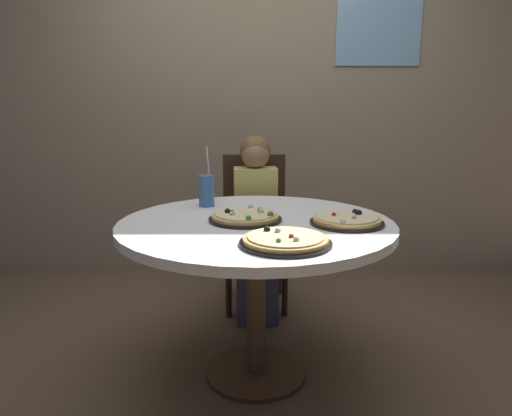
{
  "coord_description": "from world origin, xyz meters",
  "views": [
    {
      "loc": [
        -0.01,
        -2.03,
        1.25
      ],
      "look_at": [
        0.0,
        0.05,
        0.8
      ],
      "focal_mm": 32.99,
      "sensor_mm": 36.0,
      "label": 1
    }
  ],
  "objects_px": {
    "diner_child": "(256,236)",
    "pizza_cheese": "(285,241)",
    "pizza_pepperoni": "(347,220)",
    "soda_cup": "(207,191)",
    "dining_table": "(256,242)",
    "pizza_veggie": "(245,217)",
    "chair_wooden": "(255,222)"
  },
  "relations": [
    {
      "from": "diner_child",
      "to": "pizza_veggie",
      "type": "height_order",
      "value": "diner_child"
    },
    {
      "from": "pizza_veggie",
      "to": "pizza_cheese",
      "type": "height_order",
      "value": "pizza_veggie"
    },
    {
      "from": "dining_table",
      "to": "chair_wooden",
      "type": "bearing_deg",
      "value": 90.25
    },
    {
      "from": "pizza_cheese",
      "to": "soda_cup",
      "type": "relative_size",
      "value": 1.13
    },
    {
      "from": "diner_child",
      "to": "dining_table",
      "type": "bearing_deg",
      "value": -90.26
    },
    {
      "from": "diner_child",
      "to": "pizza_pepperoni",
      "type": "relative_size",
      "value": 3.36
    },
    {
      "from": "soda_cup",
      "to": "diner_child",
      "type": "bearing_deg",
      "value": 55.83
    },
    {
      "from": "soda_cup",
      "to": "pizza_veggie",
      "type": "bearing_deg",
      "value": -57.18
    },
    {
      "from": "chair_wooden",
      "to": "pizza_pepperoni",
      "type": "relative_size",
      "value": 2.95
    },
    {
      "from": "pizza_pepperoni",
      "to": "soda_cup",
      "type": "xyz_separation_m",
      "value": [
        -0.65,
        0.38,
        0.06
      ]
    },
    {
      "from": "dining_table",
      "to": "soda_cup",
      "type": "relative_size",
      "value": 4.0
    },
    {
      "from": "chair_wooden",
      "to": "pizza_veggie",
      "type": "relative_size",
      "value": 2.89
    },
    {
      "from": "pizza_veggie",
      "to": "diner_child",
      "type": "bearing_deg",
      "value": 85.78
    },
    {
      "from": "diner_child",
      "to": "soda_cup",
      "type": "bearing_deg",
      "value": -124.17
    },
    {
      "from": "chair_wooden",
      "to": "pizza_veggie",
      "type": "distance_m",
      "value": 0.9
    },
    {
      "from": "diner_child",
      "to": "pizza_cheese",
      "type": "xyz_separation_m",
      "value": [
        0.1,
        -1.07,
        0.28
      ]
    },
    {
      "from": "chair_wooden",
      "to": "diner_child",
      "type": "relative_size",
      "value": 0.88
    },
    {
      "from": "diner_child",
      "to": "pizza_veggie",
      "type": "xyz_separation_m",
      "value": [
        -0.05,
        -0.69,
        0.28
      ]
    },
    {
      "from": "pizza_pepperoni",
      "to": "pizza_veggie",
      "type": "bearing_deg",
      "value": 172.0
    },
    {
      "from": "pizza_pepperoni",
      "to": "soda_cup",
      "type": "height_order",
      "value": "soda_cup"
    },
    {
      "from": "chair_wooden",
      "to": "pizza_veggie",
      "type": "bearing_deg",
      "value": -92.87
    },
    {
      "from": "chair_wooden",
      "to": "pizza_cheese",
      "type": "height_order",
      "value": "chair_wooden"
    },
    {
      "from": "soda_cup",
      "to": "chair_wooden",
      "type": "bearing_deg",
      "value": 66.08
    },
    {
      "from": "chair_wooden",
      "to": "diner_child",
      "type": "bearing_deg",
      "value": -87.78
    },
    {
      "from": "dining_table",
      "to": "soda_cup",
      "type": "xyz_separation_m",
      "value": [
        -0.25,
        0.33,
        0.18
      ]
    },
    {
      "from": "pizza_cheese",
      "to": "soda_cup",
      "type": "xyz_separation_m",
      "value": [
        -0.36,
        0.69,
        0.07
      ]
    },
    {
      "from": "chair_wooden",
      "to": "pizza_veggie",
      "type": "xyz_separation_m",
      "value": [
        -0.04,
        -0.87,
        0.24
      ]
    },
    {
      "from": "pizza_cheese",
      "to": "pizza_pepperoni",
      "type": "bearing_deg",
      "value": 47.29
    },
    {
      "from": "dining_table",
      "to": "diner_child",
      "type": "relative_size",
      "value": 1.14
    },
    {
      "from": "dining_table",
      "to": "pizza_pepperoni",
      "type": "bearing_deg",
      "value": -7.01
    },
    {
      "from": "pizza_veggie",
      "to": "pizza_cheese",
      "type": "xyz_separation_m",
      "value": [
        0.15,
        -0.38,
        -0.0
      ]
    },
    {
      "from": "chair_wooden",
      "to": "pizza_pepperoni",
      "type": "height_order",
      "value": "chair_wooden"
    }
  ]
}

